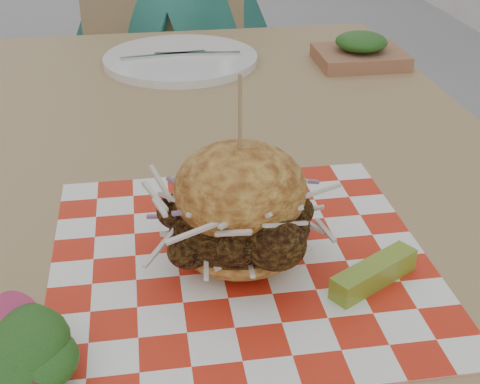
{
  "coord_description": "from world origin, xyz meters",
  "views": [
    {
      "loc": [
        -0.07,
        -0.79,
        1.12
      ],
      "look_at": [
        0.01,
        -0.27,
        0.82
      ],
      "focal_mm": 50.0,
      "sensor_mm": 36.0,
      "label": 1
    }
  ],
  "objects": [
    {
      "name": "patio_chair",
      "position": [
        -0.01,
        0.85,
        0.55
      ],
      "size": [
        0.45,
        0.46,
        0.95
      ],
      "rotation": [
        0.0,
        0.0,
        0.08
      ],
      "color": "tan",
      "rests_on": "ground"
    },
    {
      "name": "patio_table",
      "position": [
        -0.0,
        -0.05,
        0.67
      ],
      "size": [
        0.8,
        1.2,
        0.75
      ],
      "color": "tan",
      "rests_on": "ground"
    },
    {
      "name": "place_setting",
      "position": [
        -0.0,
        0.35,
        0.76
      ],
      "size": [
        0.27,
        0.27,
        0.02
      ],
      "color": "white",
      "rests_on": "patio_table"
    },
    {
      "name": "paper_liner",
      "position": [
        0.01,
        -0.27,
        0.75
      ],
      "size": [
        0.36,
        0.36,
        0.0
      ],
      "primitive_type": "cube",
      "color": "red",
      "rests_on": "patio_table"
    },
    {
      "name": "pickle_spear",
      "position": [
        0.12,
        -0.33,
        0.76
      ],
      "size": [
        0.09,
        0.07,
        0.02
      ],
      "primitive_type": "cube",
      "rotation": [
        0.0,
        0.0,
        0.53
      ],
      "color": "olive",
      "rests_on": "paper_liner"
    },
    {
      "name": "sandwich",
      "position": [
        0.01,
        -0.27,
        0.8
      ],
      "size": [
        0.16,
        0.16,
        0.19
      ],
      "color": "gold",
      "rests_on": "paper_liner"
    },
    {
      "name": "kraft_tray",
      "position": [
        0.31,
        0.29,
        0.77
      ],
      "size": [
        0.15,
        0.12,
        0.06
      ],
      "color": "#996345",
      "rests_on": "patio_table"
    }
  ]
}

